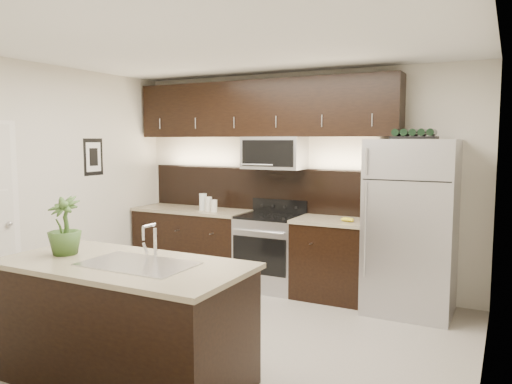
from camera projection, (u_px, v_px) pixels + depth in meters
ground at (217, 339)px, 4.68m from camera, size 4.50×4.50×0.00m
room_walls at (203, 158)px, 4.52m from camera, size 4.52×4.02×2.71m
counter_run at (256, 250)px, 6.33m from camera, size 3.51×0.65×0.94m
upper_fixtures at (263, 118)px, 6.27m from camera, size 3.49×0.40×1.66m
island at (124, 322)px, 3.83m from camera, size 1.96×0.96×0.94m
sink_faucet at (139, 262)px, 3.72m from camera, size 0.84×0.50×0.28m
refrigerator at (411, 226)px, 5.36m from camera, size 0.90×0.81×1.87m
wine_rack at (414, 134)px, 5.26m from camera, size 0.46×0.29×0.11m
plant at (64, 226)px, 4.01m from camera, size 0.30×0.30×0.47m
canisters at (207, 203)px, 6.50m from camera, size 0.31×0.18×0.22m
french_press at (375, 214)px, 5.54m from camera, size 0.09×0.09×0.27m
bananas at (345, 219)px, 5.67m from camera, size 0.18×0.16×0.05m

